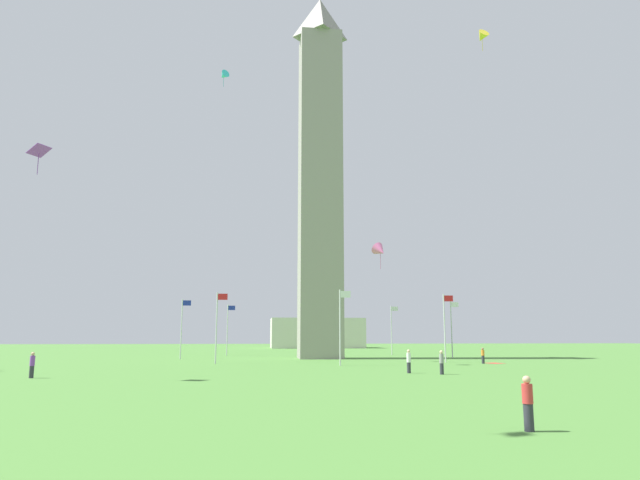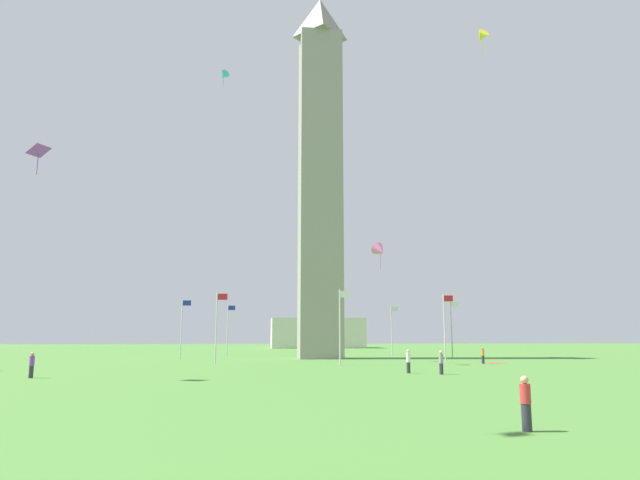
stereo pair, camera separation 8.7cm
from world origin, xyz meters
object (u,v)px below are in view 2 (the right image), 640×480
obelisk_monument (320,169)px  flagpole_nw (445,324)px  distant_building (317,333)px  person_orange_shirt (483,356)px  flagpole_e (308,328)px  flagpole_w (341,323)px  picnic_blanket_near_first_person (495,363)px  person_purple_shirt (32,365)px  flagpole_n (452,326)px  person_red_shirt (526,404)px  flagpole_s (182,326)px  kite_pink_delta (380,251)px  kite_yellow_delta (482,37)px  person_white_shirt (408,361)px  kite_purple_diamond (39,151)px  person_gray_shirt (441,363)px  flagpole_se (228,327)px  kite_cyan_delta (224,76)px  flagpole_ne (392,328)px  flagpole_sw (217,324)px

obelisk_monument → flagpole_nw: size_ratio=6.75×
distant_building → person_orange_shirt: bearing=-83.5°
person_orange_shirt → flagpole_e: bearing=-3.2°
flagpole_e → flagpole_w: same height
flagpole_w → picnic_blanket_near_first_person: size_ratio=4.01×
person_purple_shirt → distant_building: (29.17, 92.58, 2.52)m
flagpole_n → person_red_shirt: size_ratio=4.46×
flagpole_e → flagpole_s: (-17.04, -17.04, 0.00)m
kite_pink_delta → kite_yellow_delta: 21.73m
flagpole_e → flagpole_nw: bearing=-67.5°
person_purple_shirt → kite_pink_delta: kite_pink_delta is taller
person_white_shirt → kite_yellow_delta: bearing=-56.4°
flagpole_e → person_purple_shirt: size_ratio=4.21×
kite_purple_diamond → distant_building: size_ratio=0.09×
person_gray_shirt → flagpole_se: bearing=14.4°
person_purple_shirt → kite_cyan_delta: kite_cyan_delta is taller
flagpole_w → kite_purple_diamond: (-22.84, -16.21, 11.02)m
obelisk_monument → flagpole_n: bearing=0.0°
kite_cyan_delta → kite_pink_delta: bearing=-28.4°
picnic_blanket_near_first_person → flagpole_ne: bearing=99.2°
flagpole_n → person_orange_shirt: 15.63m
person_orange_shirt → person_purple_shirt: size_ratio=0.93×
kite_pink_delta → flagpole_se: bearing=119.0°
person_gray_shirt → flagpole_sw: bearing=35.5°
flagpole_se → person_red_shirt: size_ratio=4.46×
obelisk_monument → flagpole_sw: (-11.98, -12.05, -20.38)m
person_white_shirt → person_gray_shirt: 2.64m
person_red_shirt → kite_pink_delta: size_ratio=0.60×
flagpole_ne → flagpole_sw: size_ratio=1.00×
flagpole_s → person_gray_shirt: size_ratio=4.17×
flagpole_n → picnic_blanket_near_first_person: 14.99m
flagpole_ne → person_purple_shirt: size_ratio=4.21×
flagpole_n → flagpole_w: same height
flagpole_s → flagpole_nw: 31.48m
flagpole_e → kite_cyan_delta: size_ratio=3.56×
flagpole_sw → person_white_shirt: (15.49, -16.70, -3.11)m
person_gray_shirt → kite_cyan_delta: kite_cyan_delta is taller
flagpole_e → distant_building: flagpole_e is taller
person_purple_shirt → kite_yellow_delta: size_ratio=0.86×
person_white_shirt → person_gray_shirt: size_ratio=1.02×
flagpole_ne → person_purple_shirt: flagpole_ne is taller
obelisk_monument → flagpole_nw: obelisk_monument is taller
flagpole_sw → flagpole_w: size_ratio=1.00×
person_white_shirt → flagpole_se: bearing=40.5°
flagpole_ne → flagpole_e: size_ratio=1.00×
distant_building → person_red_shirt: bearing=-93.1°
flagpole_w → kite_pink_delta: bearing=0.9°
person_red_shirt → flagpole_n: bearing=-27.1°
person_gray_shirt → picnic_blanket_near_first_person: person_gray_shirt is taller
person_white_shirt → kite_pink_delta: bearing=16.9°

